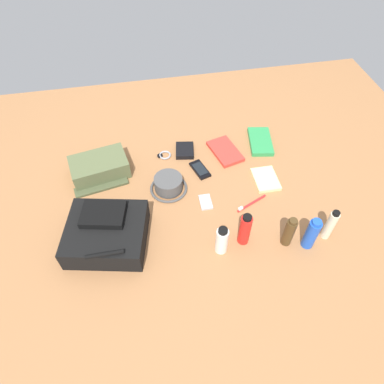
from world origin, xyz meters
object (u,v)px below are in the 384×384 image
(paperback_novel, at_px, (260,142))
(wallet, at_px, (185,150))
(toothpaste_tube, at_px, (222,240))
(cell_phone, at_px, (200,170))
(toiletry_pouch, at_px, (100,168))
(cologne_bottle, at_px, (289,232))
(media_player, at_px, (206,202))
(backpack, at_px, (107,232))
(wristwatch, at_px, (164,155))
(lotion_bottle, at_px, (330,225))
(deodorant_spray, at_px, (311,234))
(bucket_hat, at_px, (168,185))
(notepad, at_px, (266,179))
(travel_guidebook, at_px, (225,151))
(toothbrush, at_px, (250,204))
(sunscreen_spray, at_px, (245,229))

(paperback_novel, bearing_deg, wallet, -0.82)
(toothpaste_tube, height_order, cell_phone, toothpaste_tube)
(toiletry_pouch, xyz_separation_m, wallet, (-0.43, -0.07, -0.03))
(cologne_bottle, height_order, media_player, cologne_bottle)
(backpack, distance_m, wristwatch, 0.54)
(cologne_bottle, height_order, wristwatch, cologne_bottle)
(backpack, relative_size, lotion_bottle, 2.22)
(deodorant_spray, bearing_deg, bucket_hat, -37.97)
(toiletry_pouch, distance_m, toothpaste_tube, 0.70)
(toiletry_pouch, xyz_separation_m, cell_phone, (-0.48, 0.07, -0.04))
(backpack, relative_size, toothpaste_tube, 2.55)
(notepad, bearing_deg, deodorant_spray, 98.74)
(bucket_hat, distance_m, wallet, 0.26)
(travel_guidebook, bearing_deg, lotion_bottle, 116.82)
(toiletry_pouch, height_order, travel_guidebook, toiletry_pouch)
(wristwatch, xyz_separation_m, toothbrush, (-0.34, 0.39, 0.00))
(paperback_novel, distance_m, wallet, 0.40)
(toothpaste_tube, distance_m, toothbrush, 0.28)
(sunscreen_spray, bearing_deg, wallet, -75.62)
(notepad, bearing_deg, bucket_hat, -3.25)
(paperback_novel, bearing_deg, cologne_bottle, 81.87)
(cologne_bottle, relative_size, wallet, 1.41)
(backpack, height_order, lotion_bottle, lotion_bottle)
(sunscreen_spray, bearing_deg, notepad, -123.47)
(media_player, bearing_deg, lotion_bottle, 149.70)
(toothpaste_tube, height_order, notepad, toothpaste_tube)
(bucket_hat, bearing_deg, cologne_bottle, 139.16)
(sunscreen_spray, distance_m, toothpaste_tube, 0.10)
(cell_phone, bearing_deg, backpack, 35.27)
(toothpaste_tube, relative_size, toothbrush, 0.94)
(sunscreen_spray, bearing_deg, toothbrush, -115.94)
(toothbrush, bearing_deg, media_player, -14.58)
(wristwatch, bearing_deg, bucket_hat, 87.50)
(wallet, bearing_deg, cologne_bottle, 126.87)
(toiletry_pouch, xyz_separation_m, sunscreen_spray, (-0.57, 0.49, 0.04))
(sunscreen_spray, height_order, wristwatch, sunscreen_spray)
(media_player, bearing_deg, wallet, -84.04)
(toothpaste_tube, bearing_deg, cologne_bottle, 176.74)
(cell_phone, height_order, notepad, notepad)
(backpack, relative_size, travel_guidebook, 1.65)
(wristwatch, relative_size, wallet, 0.65)
(toothpaste_tube, height_order, media_player, toothpaste_tube)
(toothbrush, bearing_deg, cell_phone, -54.70)
(lotion_bottle, bearing_deg, deodorant_spray, 15.80)
(cologne_bottle, distance_m, travel_guidebook, 0.58)
(lotion_bottle, relative_size, travel_guidebook, 0.74)
(toothpaste_tube, bearing_deg, cell_phone, -90.72)
(toiletry_pouch, xyz_separation_m, media_player, (-0.46, 0.27, -0.04))
(notepad, bearing_deg, toothbrush, 48.85)
(bucket_hat, distance_m, cell_phone, 0.19)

